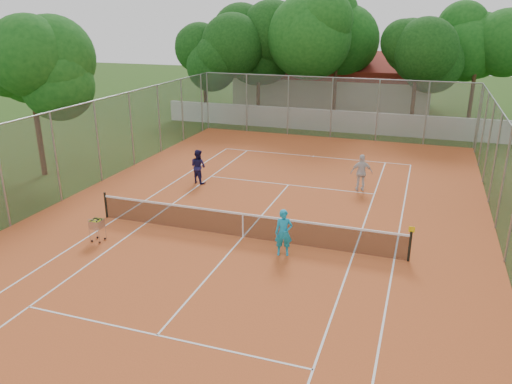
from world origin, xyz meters
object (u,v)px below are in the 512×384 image
(tennis_net, at_px, (243,225))
(clubhouse, at_px, (335,82))
(player_far_right, at_px, (362,173))
(player_far_left, at_px, (198,166))
(ball_hopper, at_px, (97,230))
(player_near, at_px, (284,233))

(tennis_net, height_order, clubhouse, clubhouse)
(tennis_net, xyz_separation_m, player_far_right, (3.42, 6.74, 0.38))
(tennis_net, distance_m, player_far_left, 6.81)
(tennis_net, height_order, ball_hopper, tennis_net)
(player_near, xyz_separation_m, player_far_right, (1.60, 7.64, 0.05))
(player_far_left, xyz_separation_m, ball_hopper, (-0.61, -7.33, -0.38))
(player_near, distance_m, ball_hopper, 6.81)
(player_far_left, relative_size, player_far_right, 0.97)
(player_near, bearing_deg, ball_hopper, 173.85)
(player_far_right, xyz_separation_m, ball_hopper, (-8.31, -8.79, -0.41))
(tennis_net, bearing_deg, clubhouse, 93.95)
(player_far_right, bearing_deg, ball_hopper, 29.32)
(clubhouse, bearing_deg, player_far_right, -76.32)
(tennis_net, distance_m, clubhouse, 29.12)
(player_near, bearing_deg, clubhouse, 81.44)
(ball_hopper, bearing_deg, player_far_left, 92.53)
(tennis_net, height_order, player_far_right, player_far_right)
(clubhouse, xyz_separation_m, player_far_left, (-2.28, -23.71, -1.34))
(player_near, relative_size, player_far_left, 0.98)
(tennis_net, bearing_deg, player_far_right, 63.12)
(player_far_left, height_order, player_far_right, player_far_right)
(tennis_net, bearing_deg, player_near, -26.28)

